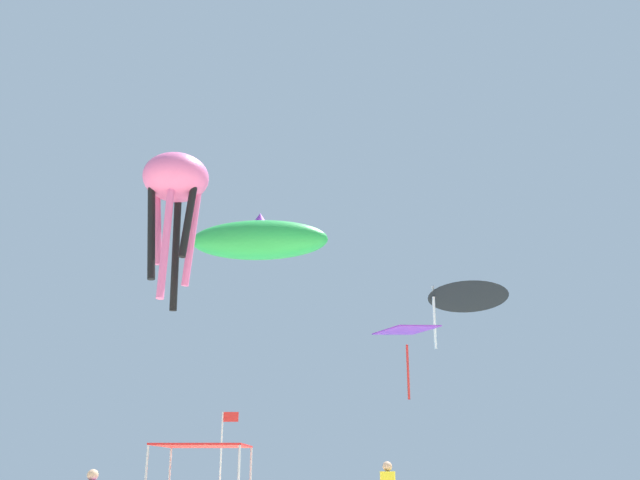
# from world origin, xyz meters

# --- Properties ---
(canopy_tent) EXTENTS (2.76, 3.07, 2.42)m
(canopy_tent) POSITION_xyz_m (-2.75, 4.18, 2.29)
(canopy_tent) COLOR #B2B2B7
(canopy_tent) RESTS_ON ground
(banner_flag) EXTENTS (0.61, 0.06, 3.68)m
(banner_flag) POSITION_xyz_m (-2.65, 7.63, 2.22)
(banner_flag) COLOR silver
(banner_flag) RESTS_ON ground
(kite_diamond_purple) EXTENTS (3.82, 3.82, 3.97)m
(kite_diamond_purple) POSITION_xyz_m (5.46, 19.97, 8.89)
(kite_diamond_purple) COLOR purple
(kite_octopus_pink) EXTENTS (4.15, 4.15, 7.15)m
(kite_octopus_pink) POSITION_xyz_m (-5.91, 10.94, 14.15)
(kite_octopus_pink) COLOR pink
(kite_inflatable_green) EXTENTS (7.43, 2.65, 2.78)m
(kite_inflatable_green) POSITION_xyz_m (-2.57, 16.58, 13.36)
(kite_inflatable_green) COLOR green
(kite_delta_black) EXTENTS (5.62, 5.69, 4.44)m
(kite_delta_black) POSITION_xyz_m (9.85, 24.15, 12.40)
(kite_delta_black) COLOR black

